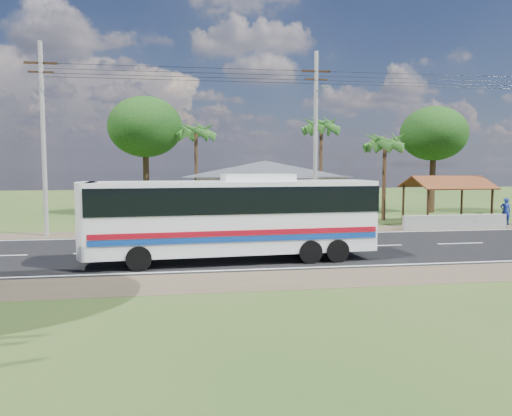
{
  "coord_description": "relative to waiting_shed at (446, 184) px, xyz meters",
  "views": [
    {
      "loc": [
        -5.49,
        -23.65,
        4.11
      ],
      "look_at": [
        -1.6,
        1.0,
        1.93
      ],
      "focal_mm": 35.0,
      "sensor_mm": 36.0,
      "label": 1
    }
  ],
  "objects": [
    {
      "name": "utility_poles",
      "position": [
        -10.33,
        -2.01,
        3.04
      ],
      "size": [
        32.8,
        2.22,
        11.0
      ],
      "color": "#9E9E99",
      "rests_on": "ground"
    },
    {
      "name": "palm_near",
      "position": [
        -3.5,
        2.5,
        2.98
      ],
      "size": [
        2.8,
        2.8,
        6.7
      ],
      "color": "#47301E",
      "rests_on": "ground"
    },
    {
      "name": "palm_mid",
      "position": [
        -7.0,
        7.0,
        4.43
      ],
      "size": [
        2.8,
        2.8,
        8.2
      ],
      "color": "#47301E",
      "rests_on": "ground"
    },
    {
      "name": "concrete_barrier",
      "position": [
        -1.0,
        -2.9,
        -2.28
      ],
      "size": [
        7.0,
        0.3,
        0.9
      ],
      "primitive_type": "cube",
      "color": "#9E9E99",
      "rests_on": "ground"
    },
    {
      "name": "tree_behind_house",
      "position": [
        -21.0,
        9.5,
        4.39
      ],
      "size": [
        6.0,
        6.0,
        9.61
      ],
      "color": "#47301E",
      "rests_on": "ground"
    },
    {
      "name": "waiting_shed",
      "position": [
        0.0,
        0.0,
        0.0
      ],
      "size": [
        5.2,
        4.48,
        3.35
      ],
      "color": "#372314",
      "rests_on": "ground"
    },
    {
      "name": "person",
      "position": [
        3.5,
        -1.53,
        -1.8
      ],
      "size": [
        0.79,
        0.64,
        1.86
      ],
      "primitive_type": "imported",
      "rotation": [
        0.0,
        0.0,
        2.82
      ],
      "color": "navy",
      "rests_on": "ground"
    },
    {
      "name": "coach_bus",
      "position": [
        -16.11,
        -11.35,
        -0.61
      ],
      "size": [
        12.07,
        3.23,
        3.71
      ],
      "rotation": [
        0.0,
        0.0,
        0.06
      ],
      "color": "white",
      "rests_on": "ground"
    },
    {
      "name": "road",
      "position": [
        -13.0,
        -8.5,
        -2.72
      ],
      "size": [
        120.0,
        16.0,
        0.03
      ],
      "color": "black",
      "rests_on": "ground"
    },
    {
      "name": "palm_far",
      "position": [
        -17.0,
        7.5,
        3.95
      ],
      "size": [
        2.8,
        2.8,
        7.7
      ],
      "color": "#47301E",
      "rests_on": "ground"
    },
    {
      "name": "ground",
      "position": [
        -13.0,
        -8.5,
        -2.73
      ],
      "size": [
        120.0,
        120.0,
        0.0
      ],
      "primitive_type": "plane",
      "color": "#2B4A1A",
      "rests_on": "ground"
    },
    {
      "name": "house",
      "position": [
        -12.0,
        4.5,
        -0.09
      ],
      "size": [
        12.4,
        10.0,
        5.0
      ],
      "color": "#C7B685",
      "rests_on": "ground"
    },
    {
      "name": "tree_behind_shed",
      "position": [
        3.0,
        7.5,
        3.95
      ],
      "size": [
        5.6,
        5.6,
        9.02
      ],
      "color": "#47301E",
      "rests_on": "ground"
    },
    {
      "name": "motorcycle",
      "position": [
        0.21,
        -2.85,
        -2.21
      ],
      "size": [
        1.97,
        0.74,
        1.03
      ],
      "primitive_type": "imported",
      "rotation": [
        0.0,
        0.0,
        1.6
      ],
      "color": "black",
      "rests_on": "ground"
    }
  ]
}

